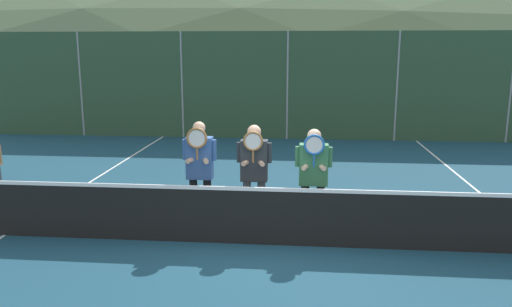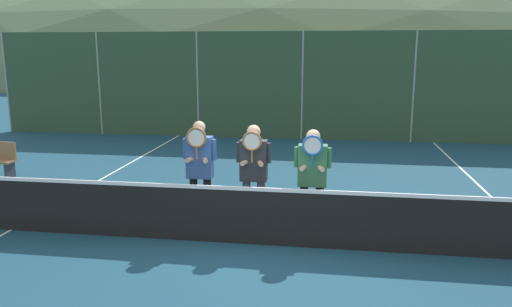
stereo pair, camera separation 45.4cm
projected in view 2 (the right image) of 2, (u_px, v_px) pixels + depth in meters
ground_plane at (263, 245)px, 7.57m from camera, size 120.00×120.00×0.00m
hill_distant at (325, 71)px, 66.49m from camera, size 140.26×77.92×27.27m
clubhouse_building at (319, 73)px, 24.07m from camera, size 22.66×5.50×3.47m
fence_back at (302, 86)px, 16.10m from camera, size 20.96×0.06×3.48m
tennis_net at (263, 216)px, 7.48m from camera, size 11.27×0.09×1.00m
court_line_left_sideline at (95, 182)px, 11.09m from camera, size 0.05×16.00×0.01m
court_line_right_sideline at (494, 199)px, 9.86m from camera, size 0.05×16.00×0.01m
player_leftmost at (200, 166)px, 8.09m from camera, size 0.55×0.34×1.79m
player_center_left at (254, 168)px, 8.00m from camera, size 0.56×0.34×1.74m
player_center_right at (312, 173)px, 7.76m from camera, size 0.58×0.34×1.71m
car_far_left at (161, 103)px, 19.28m from camera, size 4.52×2.10×1.68m
car_left_of_center at (297, 104)px, 18.70m from camera, size 4.21×2.01×1.77m
car_center at (444, 105)px, 18.09m from camera, size 4.77×2.09×1.82m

